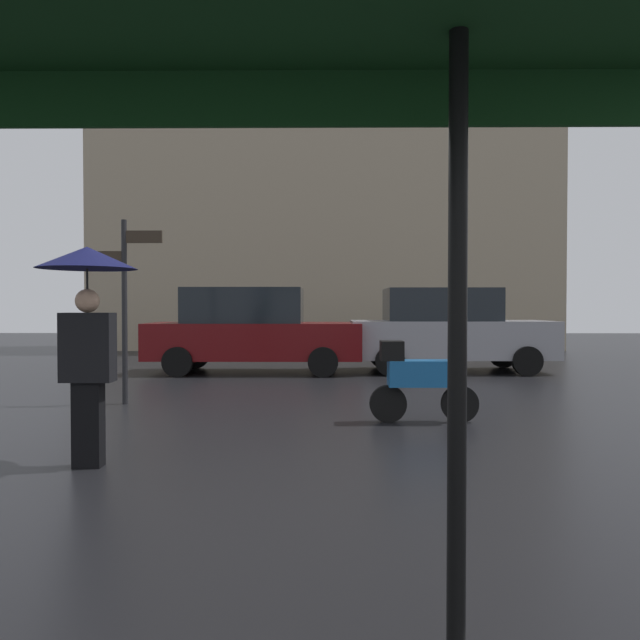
% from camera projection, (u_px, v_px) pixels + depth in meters
% --- Properties ---
extents(ground_plane, '(60.00, 60.00, 0.00)m').
position_uv_depth(ground_plane, '(319.00, 594.00, 2.96)').
color(ground_plane, black).
extents(pedestrian_with_umbrella, '(0.87, 0.87, 1.96)m').
position_uv_depth(pedestrian_with_umbrella, '(87.00, 301.00, 5.30)').
color(pedestrian_with_umbrella, black).
rests_on(pedestrian_with_umbrella, ground).
extents(parked_scooter, '(1.35, 0.32, 1.23)m').
position_uv_depth(parked_scooter, '(420.00, 378.00, 7.37)').
color(parked_scooter, black).
rests_on(parked_scooter, ground).
extents(parked_car_left, '(4.58, 1.87, 1.84)m').
position_uv_depth(parked_car_left, '(252.00, 330.00, 12.99)').
color(parked_car_left, '#590C0F').
rests_on(parked_car_left, ground).
extents(parked_car_right, '(4.38, 1.88, 1.84)m').
position_uv_depth(parked_car_right, '(447.00, 329.00, 13.20)').
color(parked_car_right, gray).
rests_on(parked_car_right, ground).
extents(street_signpost, '(1.08, 0.08, 2.71)m').
position_uv_depth(street_signpost, '(125.00, 292.00, 8.75)').
color(street_signpost, black).
rests_on(street_signpost, ground).
extents(building_block, '(15.64, 3.00, 16.42)m').
position_uv_depth(building_block, '(325.00, 112.00, 20.69)').
color(building_block, gray).
rests_on(building_block, ground).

